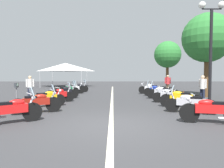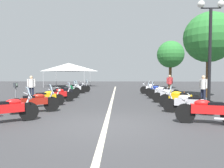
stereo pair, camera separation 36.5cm
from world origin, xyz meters
name	(u,v)px [view 1 (the left image)]	position (x,y,z in m)	size (l,w,h in m)	color
ground_plane	(111,125)	(0.00, 0.00, 0.00)	(80.00, 80.00, 0.00)	#38383A
lane_centre_stripe	(112,99)	(7.04, 0.00, 0.00)	(26.96, 0.16, 0.01)	beige
motorcycle_left_row_0	(12,110)	(0.24, 3.37, 0.48)	(1.32, 1.72, 1.23)	black
motorcycle_left_row_1	(37,102)	(2.06, 3.23, 0.48)	(1.10, 1.97, 1.23)	black
motorcycle_left_row_2	(47,98)	(3.77, 3.38, 0.45)	(1.24, 1.75, 0.99)	black
motorcycle_left_row_3	(57,95)	(5.35, 3.27, 0.46)	(1.27, 1.91, 1.20)	black
motorcycle_left_row_4	(64,92)	(7.11, 3.31, 0.47)	(1.16, 1.92, 1.21)	black
motorcycle_left_row_5	(67,90)	(8.80, 3.51, 0.47)	(1.32, 1.82, 1.22)	black
motorcycle_left_row_6	(73,89)	(10.51, 3.38, 0.46)	(1.25, 1.92, 1.01)	black
motorcycle_left_row_7	(77,87)	(12.00, 3.24, 0.46)	(1.13, 1.98, 1.20)	black
motorcycle_right_row_0	(211,110)	(0.29, -3.42, 0.47)	(0.81, 2.09, 1.01)	black
motorcycle_right_row_1	(190,103)	(2.09, -3.39, 0.46)	(1.02, 2.06, 1.20)	black
motorcycle_right_row_2	(181,98)	(3.62, -3.52, 0.47)	(0.90, 2.08, 1.01)	black
motorcycle_right_row_3	(169,95)	(5.25, -3.40, 0.45)	(0.82, 1.98, 0.99)	black
motorcycle_right_row_4	(163,92)	(7.08, -3.45, 0.48)	(0.93, 2.14, 1.22)	black
motorcycle_right_row_5	(157,90)	(8.82, -3.42, 0.46)	(0.91, 1.98, 1.21)	black
motorcycle_right_row_6	(151,89)	(10.48, -3.33, 0.47)	(0.88, 2.16, 1.01)	black
street_lamp_twin_globe	(211,37)	(2.97, -4.66, 3.44)	(0.32, 1.22, 5.07)	black
parking_meter	(17,91)	(2.76, 4.44, 0.90)	(0.19, 0.15, 1.29)	slate
traffic_cone_1	(210,104)	(2.95, -4.68, 0.29)	(0.36, 0.36, 0.61)	orange
traffic_cone_2	(183,96)	(6.35, -4.61, 0.29)	(0.36, 0.36, 0.61)	orange
bystander_0	(203,87)	(5.55, -5.48, 0.94)	(0.48, 0.32, 1.62)	#1E2338
bystander_1	(30,86)	(6.90, 5.53, 0.92)	(0.32, 0.50, 1.58)	#1E2338
bystander_2	(168,83)	(11.16, -4.91, 0.95)	(0.32, 0.49, 1.62)	brown
roadside_tree_0	(168,55)	(16.74, -6.38, 3.94)	(3.07, 3.07, 5.50)	brown
roadside_tree_1	(207,38)	(8.23, -6.93, 4.32)	(3.57, 3.57, 6.13)	brown
event_tent	(65,67)	(20.63, 6.40, 2.65)	(5.70, 5.70, 3.20)	white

